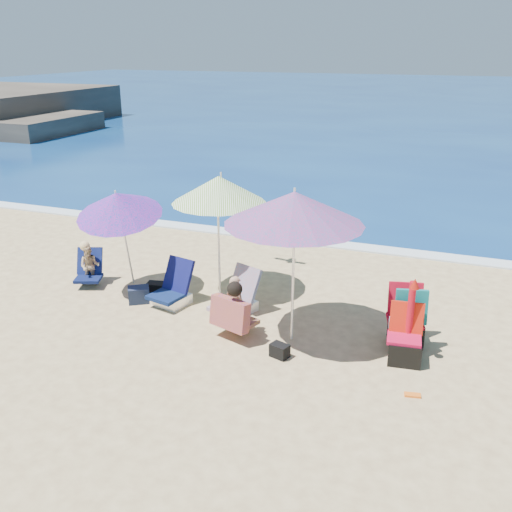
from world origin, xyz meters
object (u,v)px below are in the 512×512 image
(umbrella_turquoise, at_px, (294,208))
(furled_umbrella, at_px, (411,313))
(umbrella_striped, at_px, (219,190))
(person_left, at_px, (89,265))
(camp_chair_left, at_px, (405,345))
(camp_chair_right, at_px, (406,323))
(chair_rainbow, at_px, (237,301))
(person_center, at_px, (234,308))
(umbrella_blue, at_px, (118,204))
(chair_navy, at_px, (172,293))

(umbrella_turquoise, height_order, furled_umbrella, umbrella_turquoise)
(umbrella_striped, height_order, person_left, umbrella_striped)
(camp_chair_left, xyz_separation_m, camp_chair_right, (-0.06, 0.54, 0.10))
(umbrella_turquoise, relative_size, chair_rainbow, 2.38)
(umbrella_striped, height_order, person_center, umbrella_striped)
(person_center, xyz_separation_m, person_left, (-3.41, 0.91, -0.08))
(umbrella_striped, height_order, furled_umbrella, umbrella_striped)
(furled_umbrella, bearing_deg, umbrella_turquoise, -179.53)
(umbrella_striped, relative_size, camp_chair_left, 2.66)
(umbrella_striped, height_order, camp_chair_right, umbrella_striped)
(umbrella_blue, height_order, person_left, umbrella_blue)
(camp_chair_left, bearing_deg, umbrella_striped, 159.63)
(furled_umbrella, relative_size, chair_rainbow, 1.25)
(camp_chair_left, bearing_deg, camp_chair_right, 96.34)
(camp_chair_right, bearing_deg, person_left, 178.01)
(umbrella_turquoise, bearing_deg, person_center, -162.10)
(chair_rainbow, bearing_deg, camp_chair_left, -12.24)
(umbrella_turquoise, relative_size, person_center, 2.54)
(umbrella_blue, xyz_separation_m, person_left, (-0.84, 0.09, -1.33))
(umbrella_turquoise, xyz_separation_m, chair_navy, (-2.39, 0.44, -1.92))
(umbrella_striped, distance_m, person_center, 2.29)
(umbrella_turquoise, bearing_deg, chair_navy, 169.65)
(chair_navy, bearing_deg, camp_chair_left, -7.51)
(chair_rainbow, relative_size, camp_chair_right, 1.09)
(chair_rainbow, bearing_deg, person_left, 178.02)
(camp_chair_right, bearing_deg, furled_umbrella, -78.51)
(umbrella_turquoise, bearing_deg, camp_chair_left, -3.64)
(chair_navy, relative_size, person_left, 0.98)
(chair_rainbow, bearing_deg, furled_umbrella, -9.75)
(umbrella_blue, relative_size, person_left, 2.39)
(umbrella_blue, relative_size, furled_umbrella, 1.58)
(chair_navy, xyz_separation_m, camp_chair_right, (4.11, -0.01, 0.14))
(umbrella_turquoise, distance_m, umbrella_blue, 3.51)
(person_center, height_order, person_left, person_center)
(umbrella_turquoise, distance_m, chair_rainbow, 2.30)
(umbrella_blue, relative_size, camp_chair_right, 2.16)
(chair_navy, distance_m, person_center, 1.70)
(camp_chair_right, bearing_deg, umbrella_turquoise, -166.19)
(umbrella_blue, xyz_separation_m, camp_chair_right, (5.16, -0.11, -1.37))
(umbrella_striped, xyz_separation_m, camp_chair_right, (3.49, -0.78, -1.63))
(furled_umbrella, height_order, camp_chair_left, furled_umbrella)
(umbrella_turquoise, height_order, person_left, umbrella_turquoise)
(chair_navy, height_order, person_center, person_center)
(umbrella_blue, bearing_deg, chair_navy, -5.44)
(chair_rainbow, relative_size, person_center, 1.07)
(furled_umbrella, relative_size, camp_chair_right, 1.36)
(umbrella_striped, height_order, chair_navy, umbrella_striped)
(umbrella_striped, relative_size, umbrella_blue, 1.08)
(chair_navy, height_order, chair_rainbow, chair_rainbow)
(umbrella_striped, xyz_separation_m, person_left, (-2.52, -0.57, -1.58))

